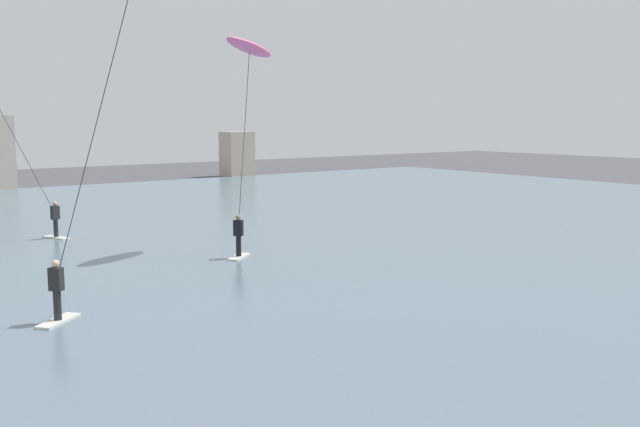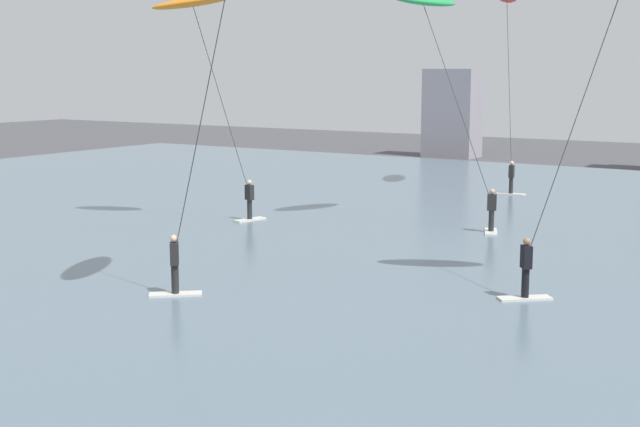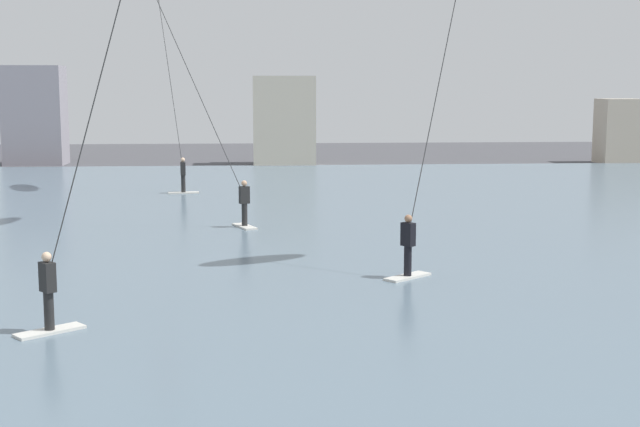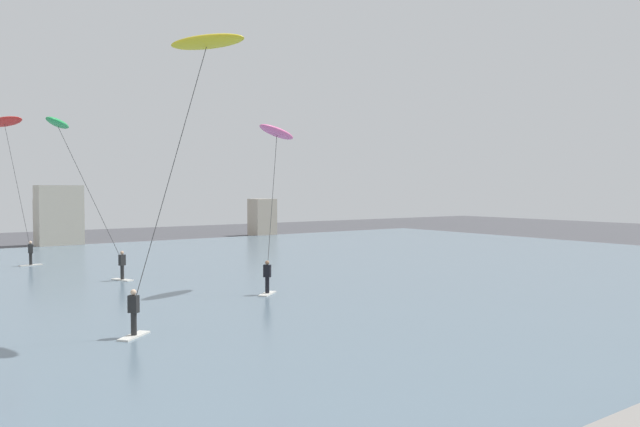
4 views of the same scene
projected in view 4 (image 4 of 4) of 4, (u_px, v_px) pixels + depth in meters
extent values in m
cube|color=slate|center=(184.00, 280.00, 34.15)|extent=(84.00, 52.00, 0.10)
cube|color=beige|center=(52.00, 223.00, 55.61)|extent=(2.73, 3.31, 4.27)
cube|color=beige|center=(59.00, 215.00, 55.57)|extent=(3.88, 2.74, 5.60)
cube|color=#B7A893|center=(262.00, 217.00, 68.24)|extent=(2.55, 2.36, 4.16)
cube|color=silver|center=(122.00, 280.00, 33.61)|extent=(0.92, 1.46, 0.06)
cylinder|color=black|center=(122.00, 272.00, 33.59)|extent=(0.20, 0.20, 0.78)
cube|color=black|center=(122.00, 260.00, 33.57)|extent=(0.40, 0.33, 0.60)
sphere|color=tan|center=(122.00, 253.00, 33.55)|extent=(0.20, 0.20, 0.20)
cylinder|color=#333333|center=(91.00, 195.00, 32.68)|extent=(3.20, 0.48, 7.39)
ellipsoid|color=green|center=(57.00, 123.00, 31.79)|extent=(2.24, 3.50, 0.73)
cube|color=silver|center=(134.00, 336.00, 20.67)|extent=(1.36, 1.23, 0.06)
cylinder|color=black|center=(134.00, 324.00, 20.66)|extent=(0.20, 0.20, 0.78)
cube|color=black|center=(134.00, 304.00, 20.63)|extent=(0.39, 0.40, 0.60)
sphere|color=beige|center=(133.00, 292.00, 20.61)|extent=(0.20, 0.20, 0.20)
cylinder|color=#333333|center=(171.00, 172.00, 21.18)|extent=(2.75, 0.19, 9.19)
ellipsoid|color=yellow|center=(207.00, 42.00, 21.73)|extent=(2.41, 3.36, 0.50)
cube|color=silver|center=(31.00, 265.00, 40.14)|extent=(1.44, 0.60, 0.06)
cylinder|color=black|center=(31.00, 259.00, 40.13)|extent=(0.20, 0.20, 0.78)
cube|color=black|center=(30.00, 249.00, 40.10)|extent=(0.26, 0.36, 0.60)
sphere|color=beige|center=(30.00, 243.00, 40.08)|extent=(0.20, 0.20, 0.20)
cylinder|color=#333333|center=(17.00, 186.00, 40.28)|extent=(1.20, 1.73, 8.43)
ellipsoid|color=red|center=(4.00, 122.00, 40.46)|extent=(2.54, 3.68, 0.96)
cube|color=silver|center=(267.00, 294.00, 29.10)|extent=(1.36, 1.23, 0.06)
cylinder|color=black|center=(267.00, 285.00, 29.08)|extent=(0.20, 0.20, 0.78)
cube|color=black|center=(267.00, 271.00, 29.05)|extent=(0.39, 0.40, 0.60)
sphere|color=#9E7051|center=(267.00, 263.00, 29.04)|extent=(0.20, 0.20, 0.20)
cylinder|color=#333333|center=(272.00, 201.00, 30.09)|extent=(1.66, 1.74, 6.83)
ellipsoid|color=pink|center=(277.00, 132.00, 31.11)|extent=(3.20, 2.35, 0.83)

